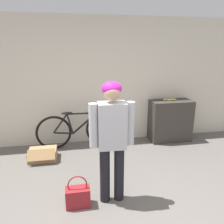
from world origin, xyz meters
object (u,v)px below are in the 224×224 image
object	(u,v)px
handbag	(78,196)
banana	(169,100)
person	(112,132)
cardboard_box	(43,154)
bicycle	(79,130)

from	to	relation	value
handbag	banana	bearing A→B (deg)	42.17
person	cardboard_box	bearing A→B (deg)	130.63
person	bicycle	world-z (taller)	person
person	handbag	bearing A→B (deg)	-171.54
person	cardboard_box	xyz separation A→B (m)	(-1.05, 1.33, -0.87)
handbag	cardboard_box	world-z (taller)	handbag
person	bicycle	bearing A→B (deg)	104.09
bicycle	handbag	bearing A→B (deg)	-96.77
bicycle	banana	bearing A→B (deg)	-3.57
cardboard_box	bicycle	bearing A→B (deg)	33.22
banana	handbag	bearing A→B (deg)	-137.83
person	cardboard_box	world-z (taller)	person
person	bicycle	xyz separation A→B (m)	(-0.37, 1.77, -0.59)
bicycle	cardboard_box	world-z (taller)	bicycle
bicycle	cardboard_box	distance (m)	0.86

